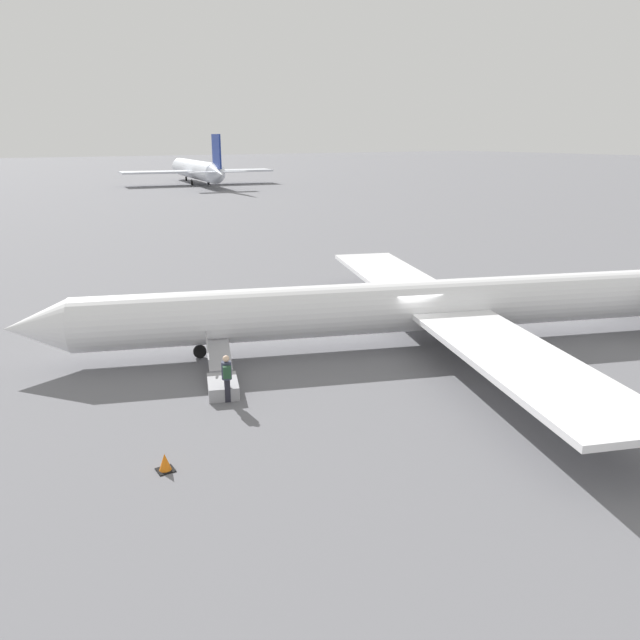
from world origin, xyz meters
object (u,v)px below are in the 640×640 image
at_px(airplane_main, 430,305).
at_px(passenger, 227,375).
at_px(boarding_stairs, 222,380).
at_px(airplane_far_center, 197,170).

relative_size(airplane_main, passenger, 19.26).
distance_m(airplane_main, passenger, 10.83).
bearing_deg(boarding_stairs, airplane_main, -69.26).
distance_m(airplane_main, boarding_stairs, 10.52).
height_order(airplane_main, passenger, airplane_main).
bearing_deg(airplane_far_center, boarding_stairs, 167.61).
height_order(airplane_main, airplane_far_center, airplane_far_center).
relative_size(airplane_far_center, boarding_stairs, 9.71).
bearing_deg(airplane_far_center, passenger, 167.69).
bearing_deg(airplane_main, boarding_stairs, 20.74).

